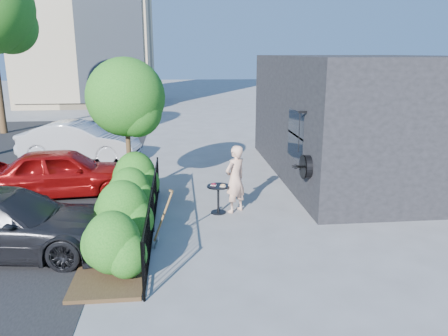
{
  "coord_description": "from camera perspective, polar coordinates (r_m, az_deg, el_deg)",
  "views": [
    {
      "loc": [
        -0.83,
        -9.71,
        4.11
      ],
      "look_at": [
        0.3,
        1.18,
        1.2
      ],
      "focal_mm": 35.0,
      "sensor_mm": 36.0,
      "label": 1
    }
  ],
  "objects": [
    {
      "name": "car_darkgrey",
      "position": [
        10.22,
        -26.62,
        -6.39
      ],
      "size": [
        4.86,
        2.4,
        1.36
      ],
      "primitive_type": "imported",
      "rotation": [
        0.0,
        0.0,
        1.46
      ],
      "color": "black",
      "rests_on": "ground"
    },
    {
      "name": "patio_tree",
      "position": [
        12.62,
        -12.42,
        8.41
      ],
      "size": [
        2.2,
        2.2,
        3.94
      ],
      "color": "#3F2B19",
      "rests_on": "ground"
    },
    {
      "name": "shrubs",
      "position": [
        10.46,
        -12.6,
        -4.51
      ],
      "size": [
        1.1,
        5.6,
        1.24
      ],
      "color": "#165F15",
      "rests_on": "ground"
    },
    {
      "name": "planting_bed",
      "position": [
        10.62,
        -13.0,
        -8.06
      ],
      "size": [
        1.3,
        6.0,
        0.08
      ],
      "primitive_type": "cube",
      "color": "#382616",
      "rests_on": "ground"
    },
    {
      "name": "shop_building",
      "position": [
        15.7,
        18.03,
        6.43
      ],
      "size": [
        6.22,
        9.0,
        4.0
      ],
      "color": "black",
      "rests_on": "ground"
    },
    {
      "name": "car_silver",
      "position": [
        18.01,
        -18.33,
        3.37
      ],
      "size": [
        4.75,
        2.32,
        1.5
      ],
      "primitive_type": "imported",
      "rotation": [
        0.0,
        0.0,
        1.4
      ],
      "color": "#B9B9BF",
      "rests_on": "ground"
    },
    {
      "name": "fence",
      "position": [
        10.36,
        -9.31,
        -5.36
      ],
      "size": [
        0.05,
        6.05,
        1.1
      ],
      "color": "black",
      "rests_on": "ground"
    },
    {
      "name": "ground",
      "position": [
        10.58,
        -0.96,
        -7.99
      ],
      "size": [
        120.0,
        120.0,
        0.0
      ],
      "primitive_type": "plane",
      "color": "gray",
      "rests_on": "ground"
    },
    {
      "name": "shovel",
      "position": [
        9.53,
        -8.11,
        -6.98
      ],
      "size": [
        0.47,
        0.17,
        1.34
      ],
      "color": "brown",
      "rests_on": "ground"
    },
    {
      "name": "woman",
      "position": [
        11.42,
        1.48,
        -1.45
      ],
      "size": [
        0.78,
        0.74,
        1.8
      ],
      "primitive_type": "imported",
      "rotation": [
        0.0,
        0.0,
        3.81
      ],
      "color": "#E5B094",
      "rests_on": "ground"
    },
    {
      "name": "car_red",
      "position": [
        13.63,
        -20.18,
        -0.49
      ],
      "size": [
        4.3,
        2.05,
        1.42
      ],
      "primitive_type": "imported",
      "rotation": [
        0.0,
        0.0,
        1.66
      ],
      "color": "maroon",
      "rests_on": "ground"
    },
    {
      "name": "cafe_table",
      "position": [
        11.43,
        -0.75,
        -3.43
      ],
      "size": [
        0.6,
        0.6,
        0.8
      ],
      "rotation": [
        0.0,
        0.0,
        -0.3
      ],
      "color": "black",
      "rests_on": "ground"
    }
  ]
}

